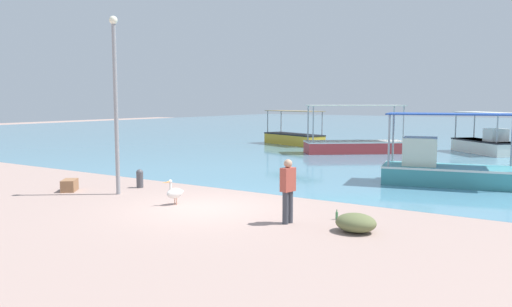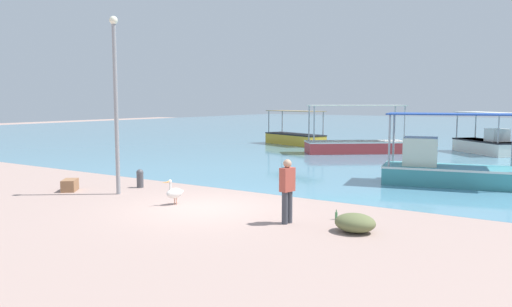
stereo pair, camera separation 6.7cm
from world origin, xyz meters
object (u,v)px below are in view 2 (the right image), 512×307
at_px(lamp_post, 116,96).
at_px(fisherman_standing, 287,189).
at_px(fishing_boat_near_right, 355,144).
at_px(glass_bottle, 336,216).
at_px(net_pile, 355,223).
at_px(fishing_boat_near_left, 487,143).
at_px(mooring_bollard, 140,178).
at_px(cargo_crate, 70,185).
at_px(fishing_boat_far_right, 444,167).
at_px(fishing_boat_center, 295,137).
at_px(pelican, 174,193).

xyz_separation_m(lamp_post, fisherman_standing, (6.90, -0.43, -2.45)).
height_order(fishing_boat_near_right, glass_bottle, fishing_boat_near_right).
distance_m(fishing_boat_near_right, net_pile, 18.92).
bearing_deg(fishing_boat_near_left, net_pile, -89.38).
height_order(fishing_boat_near_left, mooring_bollard, fishing_boat_near_left).
height_order(fishing_boat_near_right, cargo_crate, fishing_boat_near_right).
bearing_deg(mooring_bollard, fishing_boat_far_right, 36.68).
xyz_separation_m(fishing_boat_near_left, glass_bottle, (-0.69, -20.61, -0.51)).
bearing_deg(net_pile, fishing_boat_center, 122.11).
distance_m(fisherman_standing, glass_bottle, 1.63).
bearing_deg(fisherman_standing, cargo_crate, -179.33).
xyz_separation_m(pelican, cargo_crate, (-4.72, -0.28, -0.17)).
height_order(fisherman_standing, glass_bottle, fisherman_standing).
height_order(fishing_boat_far_right, glass_bottle, fishing_boat_far_right).
bearing_deg(fishing_boat_near_right, net_pile, -68.16).
height_order(pelican, glass_bottle, pelican).
relative_size(pelican, net_pile, 0.79).
bearing_deg(glass_bottle, mooring_bollard, 175.40).
relative_size(fishing_boat_near_right, pelican, 7.41).
relative_size(fisherman_standing, net_pile, 1.67).
relative_size(fishing_boat_center, lamp_post, 0.90).
bearing_deg(fishing_boat_center, cargo_crate, -83.60).
bearing_deg(fishing_boat_near_left, fishing_boat_far_right, -88.12).
relative_size(fishing_boat_near_left, lamp_post, 0.73).
distance_m(fishing_boat_near_left, net_pile, 21.58).
relative_size(fishing_boat_far_right, fishing_boat_center, 0.97).
bearing_deg(fishing_boat_near_right, fisherman_standing, -73.59).
height_order(fishing_boat_near_right, pelican, fishing_boat_near_right).
distance_m(fishing_boat_near_left, fishing_boat_center, 12.78).
distance_m(fishing_boat_near_left, mooring_bollard, 21.82).
xyz_separation_m(fishing_boat_far_right, mooring_bollard, (-9.25, -6.89, -0.30)).
bearing_deg(fishing_boat_far_right, fishing_boat_near_right, 128.61).
distance_m(fishing_boat_near_left, lamp_post, 23.08).
distance_m(fishing_boat_center, mooring_bollard, 19.48).
distance_m(lamp_post, net_pile, 9.27).
xyz_separation_m(fishing_boat_center, mooring_bollard, (3.93, -19.07, -0.19)).
xyz_separation_m(fishing_boat_far_right, fishing_boat_center, (-13.18, 12.19, -0.11)).
relative_size(fishing_boat_near_right, mooring_bollard, 8.63).
relative_size(lamp_post, cargo_crate, 7.72).
xyz_separation_m(fishing_boat_far_right, fisherman_standing, (-2.02, -8.64, 0.24)).
bearing_deg(mooring_bollard, lamp_post, -76.03).
relative_size(pelican, lamp_post, 0.13).
bearing_deg(glass_bottle, cargo_crate, -172.93).
bearing_deg(fishing_boat_near_right, fishing_boat_near_left, 30.52).
distance_m(mooring_bollard, glass_bottle, 8.16).
height_order(fishing_boat_center, glass_bottle, fishing_boat_center).
xyz_separation_m(fisherman_standing, net_pile, (1.82, 0.14, -0.68)).
bearing_deg(glass_bottle, fishing_boat_center, 121.45).
bearing_deg(pelican, lamp_post, 174.84).
bearing_deg(fishing_boat_far_right, net_pile, -91.32).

